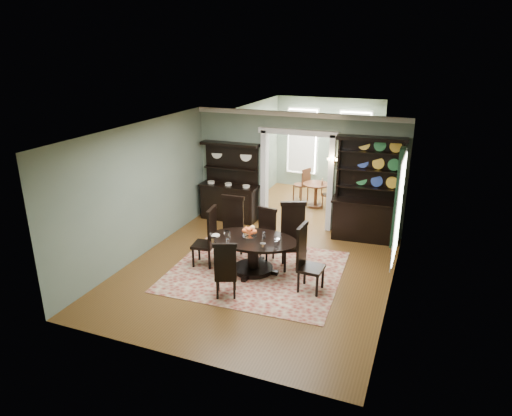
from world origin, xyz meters
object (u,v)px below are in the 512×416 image
(dining_table, at_px, (253,249))
(sideboard, at_px, (230,193))
(parlor_table, at_px, (316,192))
(welsh_dresser, at_px, (366,203))

(dining_table, height_order, sideboard, sideboard)
(sideboard, distance_m, parlor_table, 2.69)
(sideboard, xyz_separation_m, welsh_dresser, (3.67, -0.03, 0.18))
(sideboard, distance_m, welsh_dresser, 3.67)
(sideboard, height_order, welsh_dresser, welsh_dresser)
(dining_table, distance_m, sideboard, 3.21)
(sideboard, xyz_separation_m, parlor_table, (1.95, 1.83, -0.27))
(dining_table, bearing_deg, parlor_table, 84.50)
(dining_table, bearing_deg, welsh_dresser, 51.11)
(parlor_table, bearing_deg, welsh_dresser, -47.26)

